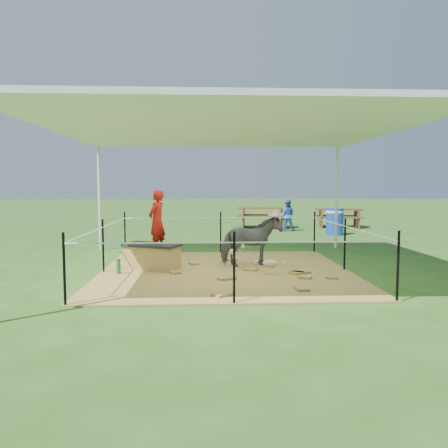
{
  "coord_description": "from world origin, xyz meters",
  "views": [
    {
      "loc": [
        -0.41,
        -8.03,
        1.61
      ],
      "look_at": [
        0.0,
        0.6,
        0.85
      ],
      "focal_mm": 35.0,
      "sensor_mm": 36.0,
      "label": 1
    }
  ],
  "objects_px": {
    "pony": "(251,241)",
    "distant_person": "(287,215)",
    "green_bottle": "(119,266)",
    "trash_barrel": "(335,222)",
    "straw_bale": "(152,257)",
    "foal": "(270,261)",
    "picnic_table_near": "(263,217)",
    "picnic_table_far": "(339,218)",
    "woman": "(157,215)"
  },
  "relations": [
    {
      "from": "trash_barrel",
      "to": "distant_person",
      "type": "relative_size",
      "value": 0.78
    },
    {
      "from": "straw_bale",
      "to": "distant_person",
      "type": "distance_m",
      "value": 8.14
    },
    {
      "from": "woman",
      "to": "green_bottle",
      "type": "relative_size",
      "value": 4.32
    },
    {
      "from": "straw_bale",
      "to": "pony",
      "type": "xyz_separation_m",
      "value": [
        1.91,
        0.21,
        0.28
      ]
    },
    {
      "from": "picnic_table_far",
      "to": "distant_person",
      "type": "height_order",
      "value": "distant_person"
    },
    {
      "from": "pony",
      "to": "picnic_table_far",
      "type": "relative_size",
      "value": 0.67
    },
    {
      "from": "pony",
      "to": "distant_person",
      "type": "height_order",
      "value": "distant_person"
    },
    {
      "from": "green_bottle",
      "to": "trash_barrel",
      "type": "height_order",
      "value": "trash_barrel"
    },
    {
      "from": "green_bottle",
      "to": "distant_person",
      "type": "bearing_deg",
      "value": 59.14
    },
    {
      "from": "pony",
      "to": "picnic_table_near",
      "type": "xyz_separation_m",
      "value": [
        1.36,
        8.13,
        -0.12
      ]
    },
    {
      "from": "foal",
      "to": "distant_person",
      "type": "distance_m",
      "value": 7.93
    },
    {
      "from": "woman",
      "to": "foal",
      "type": "distance_m",
      "value": 2.3
    },
    {
      "from": "picnic_table_near",
      "to": "straw_bale",
      "type": "bearing_deg",
      "value": -104.14
    },
    {
      "from": "trash_barrel",
      "to": "distant_person",
      "type": "distance_m",
      "value": 1.88
    },
    {
      "from": "foal",
      "to": "distant_person",
      "type": "xyz_separation_m",
      "value": [
        1.79,
        7.72,
        0.3
      ]
    },
    {
      "from": "foal",
      "to": "trash_barrel",
      "type": "bearing_deg",
      "value": 77.41
    },
    {
      "from": "woman",
      "to": "distant_person",
      "type": "distance_m",
      "value": 8.1
    },
    {
      "from": "green_bottle",
      "to": "pony",
      "type": "xyz_separation_m",
      "value": [
        2.46,
        0.66,
        0.36
      ]
    },
    {
      "from": "straw_bale",
      "to": "picnic_table_near",
      "type": "distance_m",
      "value": 8.96
    },
    {
      "from": "straw_bale",
      "to": "pony",
      "type": "height_order",
      "value": "pony"
    },
    {
      "from": "straw_bale",
      "to": "picnic_table_near",
      "type": "xyz_separation_m",
      "value": [
        3.26,
        8.34,
        0.15
      ]
    },
    {
      "from": "pony",
      "to": "foal",
      "type": "distance_m",
      "value": 0.9
    },
    {
      "from": "foal",
      "to": "pony",
      "type": "bearing_deg",
      "value": 121.31
    },
    {
      "from": "straw_bale",
      "to": "green_bottle",
      "type": "distance_m",
      "value": 0.72
    },
    {
      "from": "foal",
      "to": "picnic_table_far",
      "type": "xyz_separation_m",
      "value": [
        4.08,
        9.06,
        0.1
      ]
    },
    {
      "from": "foal",
      "to": "picnic_table_far",
      "type": "relative_size",
      "value": 0.47
    },
    {
      "from": "foal",
      "to": "straw_bale",
      "type": "bearing_deg",
      "value": 177.56
    },
    {
      "from": "pony",
      "to": "trash_barrel",
      "type": "distance_m",
      "value": 6.51
    },
    {
      "from": "straw_bale",
      "to": "picnic_table_far",
      "type": "xyz_separation_m",
      "value": [
        6.25,
        8.44,
        0.12
      ]
    },
    {
      "from": "straw_bale",
      "to": "picnic_table_far",
      "type": "bearing_deg",
      "value": 53.48
    },
    {
      "from": "green_bottle",
      "to": "picnic_table_near",
      "type": "distance_m",
      "value": 9.58
    },
    {
      "from": "woman",
      "to": "trash_barrel",
      "type": "distance_m",
      "value": 7.78
    },
    {
      "from": "straw_bale",
      "to": "distant_person",
      "type": "xyz_separation_m",
      "value": [
        3.96,
        7.1,
        0.31
      ]
    },
    {
      "from": "green_bottle",
      "to": "distant_person",
      "type": "distance_m",
      "value": 8.81
    },
    {
      "from": "pony",
      "to": "trash_barrel",
      "type": "bearing_deg",
      "value": -47.82
    },
    {
      "from": "trash_barrel",
      "to": "straw_bale",
      "type": "bearing_deg",
      "value": -132.46
    },
    {
      "from": "straw_bale",
      "to": "picnic_table_near",
      "type": "relative_size",
      "value": 0.51
    },
    {
      "from": "foal",
      "to": "green_bottle",
      "type": "bearing_deg",
      "value": -170.1
    },
    {
      "from": "woman",
      "to": "green_bottle",
      "type": "height_order",
      "value": "woman"
    },
    {
      "from": "straw_bale",
      "to": "green_bottle",
      "type": "relative_size",
      "value": 3.6
    },
    {
      "from": "picnic_table_near",
      "to": "distant_person",
      "type": "bearing_deg",
      "value": -53.2
    },
    {
      "from": "straw_bale",
      "to": "distant_person",
      "type": "bearing_deg",
      "value": 60.84
    },
    {
      "from": "pony",
      "to": "distant_person",
      "type": "xyz_separation_m",
      "value": [
        2.06,
        6.9,
        0.04
      ]
    },
    {
      "from": "straw_bale",
      "to": "foal",
      "type": "distance_m",
      "value": 2.26
    },
    {
      "from": "straw_bale",
      "to": "distant_person",
      "type": "relative_size",
      "value": 0.87
    },
    {
      "from": "trash_barrel",
      "to": "distant_person",
      "type": "height_order",
      "value": "distant_person"
    },
    {
      "from": "pony",
      "to": "distant_person",
      "type": "relative_size",
      "value": 1.04
    },
    {
      "from": "straw_bale",
      "to": "woman",
      "type": "height_order",
      "value": "woman"
    },
    {
      "from": "green_bottle",
      "to": "distant_person",
      "type": "height_order",
      "value": "distant_person"
    },
    {
      "from": "straw_bale",
      "to": "woman",
      "type": "relative_size",
      "value": 0.83
    }
  ]
}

